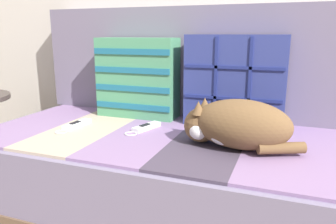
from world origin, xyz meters
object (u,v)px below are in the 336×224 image
object	(u,v)px
throw_pillow_quilted	(235,81)
game_remote_far	(145,127)
sleeping_cat	(234,125)
couch	(211,187)
throw_pillow_striped	(138,78)
game_remote_near	(76,125)

from	to	relation	value
throw_pillow_quilted	game_remote_far	distance (m)	0.42
game_remote_far	sleeping_cat	bearing A→B (deg)	-13.45
couch	throw_pillow_striped	world-z (taller)	throw_pillow_striped
throw_pillow_quilted	game_remote_far	xyz separation A→B (m)	(-0.32, -0.20, -0.18)
throw_pillow_quilted	throw_pillow_striped	bearing A→B (deg)	-179.94
throw_pillow_striped	game_remote_far	xyz separation A→B (m)	(0.13, -0.20, -0.17)
couch	throw_pillow_striped	size ratio (longest dim) A/B	5.14
game_remote_near	throw_pillow_striped	bearing A→B (deg)	58.44
game_remote_far	throw_pillow_striped	bearing A→B (deg)	122.41
throw_pillow_quilted	game_remote_far	size ratio (longest dim) A/B	2.13
couch	throw_pillow_quilted	size ratio (longest dim) A/B	4.68
couch	sleeping_cat	bearing A→B (deg)	-44.74
game_remote_far	couch	bearing A→B (deg)	0.89
throw_pillow_quilted	game_remote_near	distance (m)	0.69
sleeping_cat	couch	bearing A→B (deg)	135.26
throw_pillow_quilted	sleeping_cat	bearing A→B (deg)	-80.34
throw_pillow_quilted	couch	bearing A→B (deg)	-103.05
throw_pillow_striped	sleeping_cat	world-z (taller)	throw_pillow_striped
couch	game_remote_far	size ratio (longest dim) A/B	9.97
sleeping_cat	game_remote_near	world-z (taller)	sleeping_cat
throw_pillow_striped	sleeping_cat	size ratio (longest dim) A/B	0.90
throw_pillow_striped	game_remote_far	distance (m)	0.29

